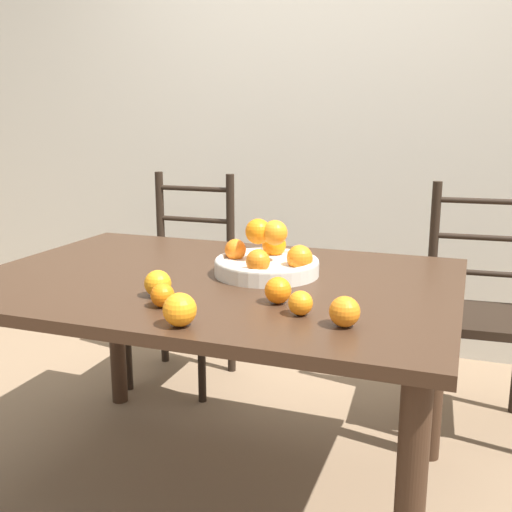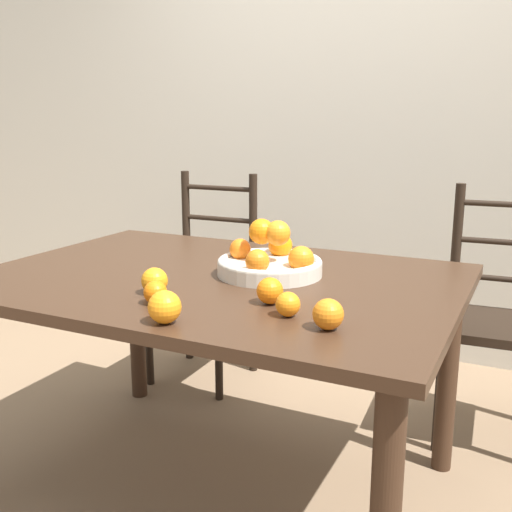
% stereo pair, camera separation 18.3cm
% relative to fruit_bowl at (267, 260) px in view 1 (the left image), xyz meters
% --- Properties ---
extents(ground_plane, '(12.00, 12.00, 0.00)m').
position_rel_fruit_bowl_xyz_m(ground_plane, '(-0.15, -0.08, -0.81)').
color(ground_plane, '#7F664C').
extents(wall_back, '(8.00, 0.06, 2.60)m').
position_rel_fruit_bowl_xyz_m(wall_back, '(-0.15, 1.45, 0.49)').
color(wall_back, beige).
rests_on(wall_back, ground_plane).
extents(dining_table, '(1.52, 1.07, 0.76)m').
position_rel_fruit_bowl_xyz_m(dining_table, '(-0.15, -0.08, -0.14)').
color(dining_table, '#382316').
rests_on(dining_table, ground_plane).
extents(fruit_bowl, '(0.34, 0.34, 0.18)m').
position_rel_fruit_bowl_xyz_m(fruit_bowl, '(0.00, 0.00, 0.00)').
color(fruit_bowl, beige).
rests_on(fruit_bowl, dining_table).
extents(orange_loose_0, '(0.08, 0.08, 0.08)m').
position_rel_fruit_bowl_xyz_m(orange_loose_0, '(-0.21, -0.34, -0.01)').
color(orange_loose_0, orange).
rests_on(orange_loose_0, dining_table).
extents(orange_loose_1, '(0.06, 0.06, 0.06)m').
position_rel_fruit_bowl_xyz_m(orange_loose_1, '(0.21, -0.36, -0.02)').
color(orange_loose_1, orange).
rests_on(orange_loose_1, dining_table).
extents(orange_loose_2, '(0.06, 0.06, 0.06)m').
position_rel_fruit_bowl_xyz_m(orange_loose_2, '(-0.16, -0.42, -0.02)').
color(orange_loose_2, orange).
rests_on(orange_loose_2, dining_table).
extents(orange_loose_3, '(0.08, 0.08, 0.08)m').
position_rel_fruit_bowl_xyz_m(orange_loose_3, '(-0.04, -0.54, -0.01)').
color(orange_loose_3, orange).
rests_on(orange_loose_3, dining_table).
extents(orange_loose_4, '(0.07, 0.07, 0.07)m').
position_rel_fruit_bowl_xyz_m(orange_loose_4, '(0.13, -0.28, -0.01)').
color(orange_loose_4, orange).
rests_on(orange_loose_4, dining_table).
extents(orange_loose_5, '(0.08, 0.08, 0.08)m').
position_rel_fruit_bowl_xyz_m(orange_loose_5, '(0.34, -0.41, -0.01)').
color(orange_loose_5, orange).
rests_on(orange_loose_5, dining_table).
extents(chair_left, '(0.42, 0.40, 1.00)m').
position_rel_fruit_bowl_xyz_m(chair_left, '(-0.67, 0.72, -0.34)').
color(chair_left, black).
rests_on(chair_left, ground_plane).
extents(chair_right, '(0.45, 0.43, 1.00)m').
position_rel_fruit_bowl_xyz_m(chair_right, '(0.66, 0.72, -0.34)').
color(chair_right, black).
rests_on(chair_right, ground_plane).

